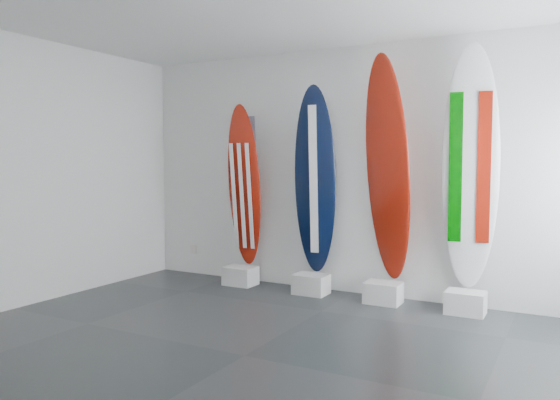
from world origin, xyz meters
The scene contains 12 objects.
floor centered at (0.00, 0.00, 0.00)m, with size 6.00×6.00×0.00m, color black.
wall_back centered at (0.00, 2.50, 1.50)m, with size 6.00×6.00×0.00m, color white.
wall_left centered at (-3.00, 0.00, 1.50)m, with size 5.00×5.00×0.00m, color white.
display_block_usa centered at (-1.45, 2.18, 0.12)m, with size 0.40×0.30×0.24m, color silver.
surfboard_usa centered at (-1.45, 2.28, 1.29)m, with size 0.48×0.08×2.12m, color maroon.
display_block_navy centered at (-0.43, 2.18, 0.12)m, with size 0.40×0.30×0.24m, color silver.
surfboard_navy centered at (-0.43, 2.28, 1.39)m, with size 0.52×0.08×2.30m, color black.
display_block_swiss centered at (0.48, 2.18, 0.12)m, with size 0.40×0.30×0.24m, color silver.
surfboard_swiss centered at (0.48, 2.28, 1.53)m, with size 0.59×0.08×2.59m, color maroon.
display_block_italy centered at (1.38, 2.18, 0.12)m, with size 0.40×0.30×0.24m, color silver.
surfboard_italy centered at (1.38, 2.28, 1.54)m, with size 0.59×0.08×2.60m, color white.
wall_outlet centered at (-2.45, 2.48, 0.35)m, with size 0.09×0.02×0.13m, color silver.
Camera 1 is at (2.37, -3.72, 1.61)m, focal length 34.79 mm.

